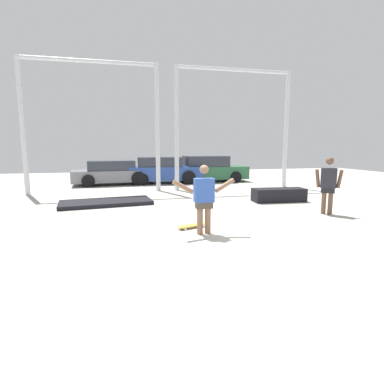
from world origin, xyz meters
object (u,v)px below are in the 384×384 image
object	(u,v)px
parked_car_grey	(114,173)
parked_car_blue	(162,170)
parked_car_green	(208,169)
manual_pad	(106,202)
bystander	(328,183)
grind_box	(279,195)
skateboarder	(204,197)
skateboard	(192,225)

from	to	relation	value
parked_car_grey	parked_car_blue	world-z (taller)	parked_car_blue
parked_car_green	manual_pad	bearing A→B (deg)	-134.59
manual_pad	bystander	bearing A→B (deg)	-25.14
grind_box	parked_car_blue	size ratio (longest dim) A/B	0.44
parked_car_green	skateboarder	bearing A→B (deg)	-108.72
parked_car_green	bystander	size ratio (longest dim) A/B	2.61
skateboarder	bystander	distance (m)	4.24
grind_box	bystander	distance (m)	2.33
skateboard	manual_pad	bearing A→B (deg)	102.47
parked_car_green	parked_car_grey	bearing A→B (deg)	179.05
manual_pad	parked_car_grey	bearing A→B (deg)	88.86
grind_box	skateboard	bearing A→B (deg)	-144.00
skateboarder	parked_car_blue	xyz separation A→B (m)	(0.30, 9.97, -0.16)
grind_box	parked_car_grey	bearing A→B (deg)	132.46
skateboarder	bystander	xyz separation A→B (m)	(4.08, 1.16, 0.06)
skateboard	parked_car_grey	distance (m)	9.62
skateboard	manual_pad	size ratio (longest dim) A/B	0.26
skateboarder	grind_box	xyz separation A→B (m)	(3.73, 3.36, -0.62)
manual_pad	grind_box	bearing A→B (deg)	-7.67
skateboarder	manual_pad	size ratio (longest dim) A/B	0.52
grind_box	parked_car_grey	world-z (taller)	parked_car_grey
parked_car_blue	grind_box	bearing A→B (deg)	-59.59
parked_car_grey	bystander	xyz separation A→B (m)	(6.33, -8.75, 0.30)
grind_box	bystander	bearing A→B (deg)	-81.17
parked_car_grey	skateboard	bearing A→B (deg)	-81.93
parked_car_grey	parked_car_green	world-z (taller)	parked_car_green
skateboard	manual_pad	world-z (taller)	manual_pad
bystander	skateboarder	bearing A→B (deg)	49.08
skateboarder	manual_pad	distance (m)	4.88
grind_box	parked_car_blue	bearing A→B (deg)	117.48
parked_car_green	grind_box	bearing A→B (deg)	-85.61
skateboarder	grind_box	distance (m)	5.06
skateboarder	parked_car_green	world-z (taller)	skateboarder
skateboarder	parked_car_green	bearing A→B (deg)	73.19
manual_pad	parked_car_green	xyz separation A→B (m)	(5.30, 5.86, 0.63)
skateboard	bystander	xyz separation A→B (m)	(4.22, 0.61, 0.85)
grind_box	parked_car_grey	distance (m)	8.88
skateboarder	parked_car_blue	size ratio (longest dim) A/B	0.36
parked_car_grey	parked_car_green	size ratio (longest dim) A/B	1.00
skateboard	bystander	world-z (taller)	bystander
parked_car_blue	bystander	xyz separation A→B (m)	(3.78, -8.81, 0.22)
skateboard	parked_car_green	size ratio (longest dim) A/B	0.18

